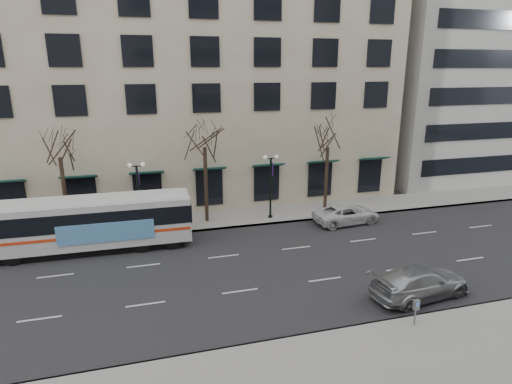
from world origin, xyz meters
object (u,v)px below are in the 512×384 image
object	(u,v)px
tree_far_right	(328,135)
silver_car	(420,282)
city_bus	(92,222)
pay_station	(416,307)
lamp_post_right	(271,184)
white_pickup	(346,214)
tree_far_mid	(204,135)
lamp_post_left	(139,193)
tree_far_left	(58,144)

from	to	relation	value
tree_far_right	silver_car	xyz separation A→B (m)	(-0.93, -14.12, -5.61)
city_bus	pay_station	bearing A→B (deg)	-40.60
tree_far_right	city_bus	xyz separation A→B (m)	(-18.08, -3.11, -4.50)
lamp_post_right	pay_station	distance (m)	16.18
city_bus	white_pickup	size ratio (longest dim) A/B	2.49
city_bus	lamp_post_right	bearing A→B (deg)	11.79
pay_station	tree_far_right	bearing A→B (deg)	74.81
tree_far_mid	lamp_post_right	size ratio (longest dim) A/B	1.64
lamp_post_left	tree_far_mid	bearing A→B (deg)	6.85
tree_far_left	white_pickup	distance (m)	21.52
city_bus	white_pickup	xyz separation A→B (m)	(18.53, 0.11, -1.20)
tree_far_left	lamp_post_left	distance (m)	6.29
white_pickup	lamp_post_right	bearing A→B (deg)	61.52
tree_far_mid	lamp_post_left	bearing A→B (deg)	-173.15
tree_far_right	pay_station	xyz separation A→B (m)	(-2.92, -16.54, -5.34)
tree_far_left	lamp_post_right	world-z (taller)	tree_far_left
tree_far_mid	silver_car	bearing A→B (deg)	-57.28
silver_car	white_pickup	bearing A→B (deg)	-14.77
white_pickup	silver_car	bearing A→B (deg)	168.25
tree_far_left	tree_far_mid	size ratio (longest dim) A/B	0.98
tree_far_left	city_bus	bearing A→B (deg)	-58.27
lamp_post_left	pay_station	xyz separation A→B (m)	(12.07, -15.94, -1.87)
lamp_post_left	city_bus	distance (m)	4.11
white_pickup	pay_station	size ratio (longest dim) A/B	4.08
tree_far_mid	white_pickup	bearing A→B (deg)	-16.02
white_pickup	tree_far_right	bearing A→B (deg)	3.91
pay_station	white_pickup	bearing A→B (deg)	70.83
tree_far_mid	city_bus	world-z (taller)	tree_far_mid
tree_far_mid	tree_far_right	distance (m)	10.01
lamp_post_left	pay_station	bearing A→B (deg)	-52.86
lamp_post_right	white_pickup	xyz separation A→B (m)	(5.44, -2.40, -2.22)
tree_far_left	white_pickup	xyz separation A→B (m)	(20.45, -3.00, -5.97)
lamp_post_left	lamp_post_right	size ratio (longest dim) A/B	1.00
tree_far_left	white_pickup	bearing A→B (deg)	-8.35
tree_far_left	pay_station	distance (m)	24.43
tree_far_right	lamp_post_right	world-z (taller)	tree_far_right
lamp_post_left	city_bus	world-z (taller)	lamp_post_left
city_bus	tree_far_left	bearing A→B (deg)	122.67
city_bus	pay_station	distance (m)	20.27
tree_far_mid	lamp_post_right	distance (m)	6.41
tree_far_left	lamp_post_right	xyz separation A→B (m)	(15.01, -0.60, -3.75)
lamp_post_left	white_pickup	distance (m)	15.79
tree_far_left	tree_far_right	bearing A→B (deg)	0.00
city_bus	white_pickup	distance (m)	18.57
tree_far_mid	silver_car	size ratio (longest dim) A/B	1.52
tree_far_mid	pay_station	bearing A→B (deg)	-66.83
lamp_post_right	silver_car	distance (m)	14.28
tree_far_left	silver_car	bearing A→B (deg)	-36.52
pay_station	lamp_post_left	bearing A→B (deg)	121.97
lamp_post_right	silver_car	world-z (taller)	lamp_post_right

